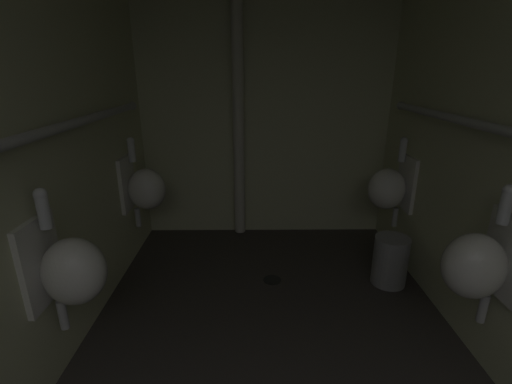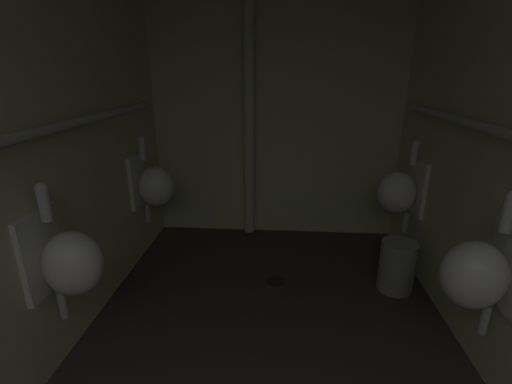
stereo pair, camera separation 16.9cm
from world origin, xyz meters
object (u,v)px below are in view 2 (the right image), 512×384
object	(u,v)px
standpipe_back_wall	(249,111)
waste_bin	(397,266)
urinal_left_far	(154,185)
urinal_right_far	(400,191)
floor_drain	(276,280)
urinal_right_mid	(479,273)
urinal_left_mid	(69,261)

from	to	relation	value
standpipe_back_wall	waste_bin	bearing A→B (deg)	-37.35
standpipe_back_wall	waste_bin	size ratio (longest dim) A/B	6.22
urinal_left_far	urinal_right_far	xyz separation A→B (m)	(2.00, -0.02, 0.00)
standpipe_back_wall	floor_drain	xyz separation A→B (m)	(0.28, -0.85, -1.20)
urinal_right_mid	waste_bin	size ratio (longest dim) A/B	1.99
urinal_left_far	floor_drain	bearing A→B (deg)	-19.35
urinal_left_far	urinal_right_far	bearing A→B (deg)	-0.47
urinal_left_mid	standpipe_back_wall	xyz separation A→B (m)	(0.76, 1.75, 0.56)
urinal_left_mid	urinal_right_mid	xyz separation A→B (m)	(2.00, 0.03, 0.00)
urinal_left_far	standpipe_back_wall	size ratio (longest dim) A/B	0.32
urinal_left_far	standpipe_back_wall	xyz separation A→B (m)	(0.76, 0.49, 0.56)
urinal_left_mid	urinal_left_far	size ratio (longest dim) A/B	1.00
floor_drain	waste_bin	xyz separation A→B (m)	(0.89, -0.04, 0.19)
urinal_right_mid	urinal_right_far	xyz separation A→B (m)	(0.00, 1.21, 0.00)
urinal_left_mid	urinal_right_far	size ratio (longest dim) A/B	1.00
waste_bin	urinal_right_far	bearing A→B (deg)	78.28
standpipe_back_wall	floor_drain	distance (m)	1.50
urinal_right_mid	waste_bin	xyz separation A→B (m)	(-0.08, 0.83, -0.45)
floor_drain	standpipe_back_wall	bearing A→B (deg)	108.02
urinal_right_far	standpipe_back_wall	xyz separation A→B (m)	(-1.24, 0.50, 0.56)
urinal_left_far	waste_bin	distance (m)	2.01
floor_drain	waste_bin	world-z (taller)	waste_bin
urinal_right_mid	waste_bin	distance (m)	0.95
urinal_left_mid	urinal_right_far	bearing A→B (deg)	31.85
urinal_left_far	waste_bin	xyz separation A→B (m)	(1.92, -0.40, -0.45)
urinal_left_far	standpipe_back_wall	world-z (taller)	standpipe_back_wall
urinal_left_far	floor_drain	distance (m)	1.27
standpipe_back_wall	floor_drain	bearing A→B (deg)	-71.98
urinal_right_far	standpipe_back_wall	bearing A→B (deg)	157.95
urinal_left_far	waste_bin	world-z (taller)	urinal_left_far
urinal_right_mid	urinal_right_far	size ratio (longest dim) A/B	1.00
urinal_right_far	floor_drain	size ratio (longest dim) A/B	5.39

